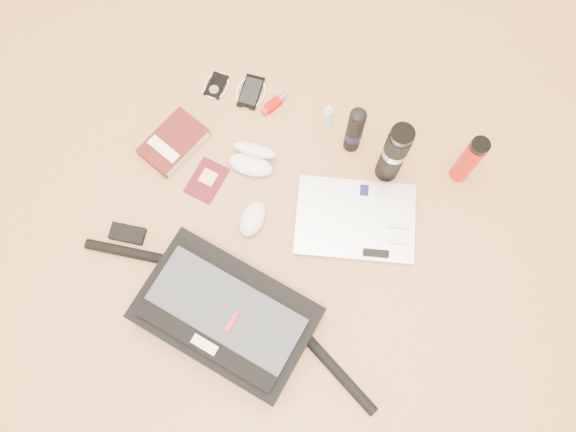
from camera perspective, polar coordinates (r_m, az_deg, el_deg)
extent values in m
plane|color=#AD7848|center=(1.70, -2.53, -2.97)|extent=(4.00, 4.00, 0.00)
cube|color=black|center=(1.61, -6.21, -9.99)|extent=(0.49, 0.32, 0.12)
cube|color=#33363B|center=(1.55, -6.67, -10.02)|extent=(0.43, 0.23, 0.01)
cube|color=black|center=(1.55, -8.43, -12.82)|extent=(0.42, 0.07, 0.01)
cube|color=beige|center=(1.54, -8.44, -12.82)|extent=(0.07, 0.03, 0.02)
cube|color=red|center=(1.54, -5.68, -10.59)|extent=(0.02, 0.06, 0.02)
cylinder|color=black|center=(1.74, -15.42, -3.67)|extent=(0.29, 0.11, 0.03)
cylinder|color=black|center=(1.64, 5.04, -15.49)|extent=(0.28, 0.13, 0.03)
cube|color=black|center=(1.77, -15.99, -1.73)|extent=(0.11, 0.08, 0.02)
cube|color=#BDBCBF|center=(1.72, 6.84, -0.36)|extent=(0.43, 0.36, 0.02)
cube|color=#0B1233|center=(1.74, 7.77, 2.62)|extent=(0.04, 0.04, 0.00)
cube|color=silver|center=(1.72, 11.21, -0.92)|extent=(0.07, 0.04, 0.01)
cube|color=white|center=(1.71, 11.16, -2.50)|extent=(0.06, 0.04, 0.01)
cube|color=black|center=(1.68, 8.92, -3.74)|extent=(0.08, 0.05, 0.01)
cube|color=#471210|center=(1.83, -11.55, 7.33)|extent=(0.17, 0.23, 0.04)
cube|color=beige|center=(1.80, -10.06, 6.15)|extent=(0.05, 0.19, 0.03)
cube|color=#F5E8C1|center=(1.81, -12.53, 6.67)|extent=(0.12, 0.06, 0.00)
cube|color=#470C17|center=(1.78, -8.26, 3.60)|extent=(0.10, 0.13, 0.01)
cube|color=gold|center=(1.78, -8.11, 3.92)|extent=(0.05, 0.05, 0.00)
ellipsoid|color=silver|center=(1.71, -3.63, -0.27)|extent=(0.08, 0.13, 0.04)
ellipsoid|color=white|center=(1.76, -3.82, 5.20)|extent=(0.15, 0.10, 0.04)
ellipsoid|color=white|center=(1.76, -3.41, 6.72)|extent=(0.15, 0.10, 0.08)
ellipsoid|color=black|center=(1.77, -4.70, 5.47)|extent=(0.04, 0.03, 0.01)
ellipsoid|color=black|center=(1.76, -2.95, 5.01)|extent=(0.04, 0.03, 0.01)
cylinder|color=black|center=(1.76, -3.83, 5.26)|extent=(0.02, 0.01, 0.00)
cube|color=black|center=(1.92, -7.29, 13.00)|extent=(0.06, 0.10, 0.01)
cylinder|color=#AEAEB1|center=(1.91, -7.53, 12.63)|extent=(0.03, 0.03, 0.00)
torus|color=silver|center=(1.92, -7.29, 13.02)|extent=(0.09, 0.09, 0.01)
cube|color=black|center=(1.89, -3.78, 12.44)|extent=(0.09, 0.13, 0.01)
cube|color=black|center=(1.89, -3.80, 12.54)|extent=(0.07, 0.11, 0.00)
torus|color=silver|center=(1.89, -3.79, 12.46)|extent=(0.11, 0.11, 0.01)
cube|color=#A30A01|center=(1.86, -1.54, 11.24)|extent=(0.05, 0.06, 0.03)
cube|color=red|center=(1.85, -2.36, 10.58)|extent=(0.03, 0.02, 0.02)
cylinder|color=#9E9EA0|center=(1.87, -0.68, 11.92)|extent=(0.03, 0.04, 0.02)
cylinder|color=#B3DDF1|center=(1.81, 4.08, 10.04)|extent=(0.04, 0.04, 0.08)
cylinder|color=silver|center=(1.77, 4.18, 10.76)|extent=(0.02, 0.02, 0.02)
cylinder|color=silver|center=(1.76, 4.21, 10.93)|extent=(0.01, 0.01, 0.01)
cylinder|color=black|center=(1.73, 6.77, 8.59)|extent=(0.06, 0.06, 0.21)
cylinder|color=black|center=(1.75, 6.69, 8.26)|extent=(0.06, 0.06, 0.04)
ellipsoid|color=black|center=(1.64, 7.18, 10.15)|extent=(0.06, 0.06, 0.02)
cylinder|color=black|center=(1.69, 10.63, 6.07)|extent=(0.08, 0.08, 0.25)
cylinder|color=#939395|center=(1.66, 10.83, 6.50)|extent=(0.08, 0.08, 0.03)
cylinder|color=black|center=(1.56, 11.54, 8.08)|extent=(0.08, 0.08, 0.03)
cylinder|color=red|center=(1.76, 17.81, 5.32)|extent=(0.07, 0.07, 0.20)
cylinder|color=black|center=(1.66, 18.94, 6.77)|extent=(0.07, 0.07, 0.02)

